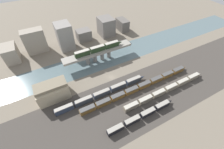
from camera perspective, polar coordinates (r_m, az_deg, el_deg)
The scene contains 16 objects.
ground_plane at distance 108.01m, azimuth -0.26°, elevation -1.04°, with size 400.00×400.00×0.00m, color #756B5B.
railbed_yard at distance 95.16m, azimuth 6.60°, elevation -10.27°, with size 280.00×42.00×0.01m, color #423D38.
river_water at distance 122.69m, azimuth -5.05°, elevation 5.50°, with size 320.00×24.26×0.01m, color slate.
bridge at distance 118.30m, azimuth -5.27°, elevation 8.15°, with size 56.08×7.55×9.23m.
train_on_bridge at distance 116.21m, azimuth -4.94°, elevation 9.91°, with size 39.84×3.08×4.05m.
train_yard_near at distance 89.09m, azimuth 11.28°, elevation -15.14°, with size 44.50×2.74×3.49m.
train_yard_mid at distance 104.28m, azimuth 19.92°, elevation -5.47°, with size 64.89×2.75×3.52m.
train_yard_far at distance 101.37m, azimuth 10.47°, elevation -4.66°, with size 84.04×3.07×3.43m.
train_yard_outer at distance 96.22m, azimuth -3.31°, elevation -7.04°, with size 63.18×2.61×4.11m.
warehouse_building at distance 99.70m, azimuth -21.76°, elevation -5.80°, with size 19.06×12.42×11.58m.
city_block_far_left at distance 142.68m, azimuth -34.09°, elevation 6.64°, with size 10.27×15.26×12.76m, color gray.
city_block_left at distance 141.29m, azimuth -27.24°, elevation 11.19°, with size 16.90×8.60×19.85m, color gray.
city_block_center at distance 136.64m, azimuth -17.57°, elevation 13.70°, with size 12.11×14.42×22.13m, color gray.
city_block_right at distance 146.90m, azimuth -10.70°, elevation 14.55°, with size 12.65×10.29×9.90m, color slate.
city_block_far_right at distance 151.75m, azimuth -2.28°, elevation 17.80°, with size 13.23×15.01×16.69m, color slate.
city_block_tall at distance 161.53m, azimuth 3.97°, elevation 18.37°, with size 8.41×14.47×10.95m, color #605B56.
Camera 1 is at (-34.63, -66.35, 77.87)m, focal length 24.00 mm.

